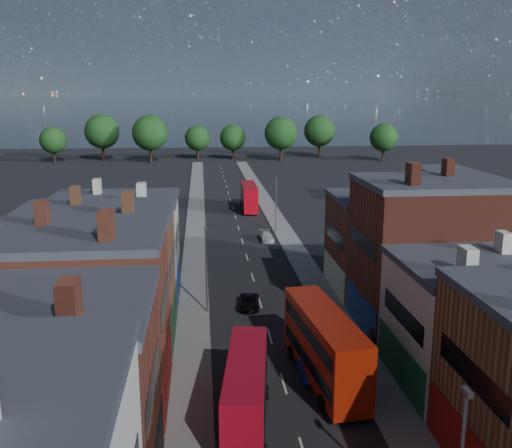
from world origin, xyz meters
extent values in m
cube|color=gray|center=(-6.50, 50.00, 0.06)|extent=(3.00, 200.00, 0.12)
cube|color=gray|center=(6.50, 50.00, 0.06)|extent=(3.00, 200.00, 0.12)
cube|color=slate|center=(5.20, 0.00, 8.00)|extent=(0.25, 0.70, 0.25)
cylinder|color=slate|center=(-5.20, 30.00, 4.00)|extent=(0.16, 0.16, 8.00)
cube|color=slate|center=(-5.20, 30.00, 8.00)|extent=(0.25, 0.70, 0.25)
cylinder|color=slate|center=(5.20, 60.00, 4.00)|extent=(0.16, 0.16, 8.00)
cube|color=slate|center=(5.20, 60.00, 8.00)|extent=(0.25, 0.70, 0.25)
cube|color=#B20A1D|center=(-3.02, 10.98, 2.36)|extent=(3.61, 10.39, 4.07)
cube|color=black|center=(-3.02, 10.98, 1.57)|extent=(3.57, 9.59, 0.83)
cube|color=black|center=(-3.02, 10.98, 3.33)|extent=(3.57, 9.59, 0.83)
cylinder|color=black|center=(-3.75, 14.36, 0.46)|extent=(0.40, 0.95, 0.93)
cylinder|color=black|center=(-1.45, 14.06, 0.46)|extent=(0.40, 0.95, 0.93)
cube|color=#AE1D09|center=(2.88, 16.14, 2.73)|extent=(3.96, 12.00, 4.71)
cube|color=black|center=(2.88, 16.14, 1.82)|extent=(3.92, 11.07, 0.96)
cube|color=black|center=(2.88, 16.14, 3.85)|extent=(3.92, 11.07, 0.96)
cylinder|color=black|center=(1.97, 12.25, 0.54)|extent=(0.44, 1.10, 1.07)
cylinder|color=black|center=(4.63, 12.55, 0.54)|extent=(0.44, 1.10, 1.07)
cylinder|color=black|center=(1.13, 19.74, 0.54)|extent=(0.44, 1.10, 1.07)
cylinder|color=black|center=(3.79, 20.04, 0.54)|extent=(0.44, 1.10, 1.07)
cube|color=#B00714|center=(2.76, 77.40, 2.45)|extent=(2.58, 10.59, 4.22)
cube|color=black|center=(2.76, 77.40, 1.63)|extent=(2.63, 9.75, 0.86)
cube|color=black|center=(2.76, 77.40, 3.45)|extent=(2.63, 9.75, 0.86)
cylinder|color=black|center=(1.51, 74.04, 0.48)|extent=(0.30, 0.96, 0.96)
cylinder|color=black|center=(3.90, 74.00, 0.48)|extent=(0.30, 0.96, 0.96)
cylinder|color=black|center=(1.62, 80.79, 0.48)|extent=(0.30, 0.96, 0.96)
cylinder|color=black|center=(4.02, 80.75, 0.48)|extent=(0.30, 0.96, 0.96)
imported|color=navy|center=(1.84, 16.80, 0.60)|extent=(1.35, 3.68, 1.20)
imported|color=black|center=(-1.20, 30.82, 0.57)|extent=(2.32, 4.29, 1.14)
imported|color=silver|center=(3.37, 55.89, 0.61)|extent=(1.88, 4.28, 1.22)
imported|color=#57514B|center=(7.70, 20.70, 0.99)|extent=(0.59, 1.07, 1.74)
camera|label=1|loc=(-5.46, -20.27, 19.92)|focal=40.00mm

